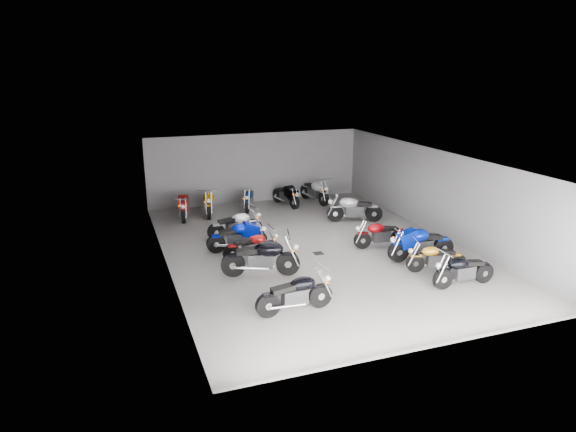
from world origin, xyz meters
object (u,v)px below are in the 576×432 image
object	(u,v)px
motorcycle_right_b	(436,258)
motorcycle_back_e	(315,191)
motorcycle_left_e	(238,237)
motorcycle_right_c	(420,244)
motorcycle_back_d	(286,195)
drain_grate	(318,253)
motorcycle_left_f	(236,225)
motorcycle_left_c	(262,258)
motorcycle_right_d	(381,234)
motorcycle_right_a	(463,270)
motorcycle_left_a	(296,294)
motorcycle_back_a	(184,206)
motorcycle_left_d	(252,246)
motorcycle_back_b	(209,202)
motorcycle_back_c	(249,199)
motorcycle_right_f	(354,209)

from	to	relation	value
motorcycle_right_b	motorcycle_back_e	distance (m)	9.02
motorcycle_left_e	motorcycle_right_c	world-z (taller)	motorcycle_right_c
motorcycle_right_c	motorcycle_back_e	distance (m)	8.02
motorcycle_left_e	motorcycle_back_d	bearing A→B (deg)	147.89
drain_grate	motorcycle_left_f	bearing A→B (deg)	130.87
motorcycle_left_c	motorcycle_left_f	bearing A→B (deg)	-166.34
motorcycle_right_d	motorcycle_left_f	bearing A→B (deg)	66.22
motorcycle_left_e	motorcycle_right_a	size ratio (longest dim) A/B	1.05
motorcycle_left_a	motorcycle_right_d	world-z (taller)	motorcycle_left_a
motorcycle_back_a	motorcycle_back_e	world-z (taller)	motorcycle_back_e
drain_grate	motorcycle_back_a	xyz separation A→B (m)	(-3.64, 5.81, 0.53)
motorcycle_left_d	motorcycle_back_b	distance (m)	5.76
motorcycle_right_c	motorcycle_back_c	xyz separation A→B (m)	(-3.62, 7.89, -0.07)
motorcycle_back_e	motorcycle_back_a	bearing A→B (deg)	-5.03
motorcycle_right_a	motorcycle_back_d	bearing A→B (deg)	11.30
motorcycle_back_b	motorcycle_back_e	size ratio (longest dim) A/B	1.00
motorcycle_left_d	motorcycle_back_c	size ratio (longest dim) A/B	1.01
motorcycle_right_d	motorcycle_back_d	world-z (taller)	motorcycle_back_d
motorcycle_left_f	motorcycle_back_d	world-z (taller)	motorcycle_back_d
motorcycle_left_f	motorcycle_back_d	xyz separation A→B (m)	(3.27, 3.62, 0.00)
drain_grate	motorcycle_back_d	distance (m)	6.31
drain_grate	motorcycle_right_c	xyz separation A→B (m)	(2.91, -1.67, 0.55)
motorcycle_right_b	motorcycle_right_c	xyz separation A→B (m)	(0.11, 1.01, 0.10)
motorcycle_left_e	motorcycle_back_c	world-z (taller)	motorcycle_left_e
motorcycle_right_c	motorcycle_left_a	bearing A→B (deg)	117.89
motorcycle_back_a	motorcycle_right_f	bearing A→B (deg)	167.36
motorcycle_left_f	motorcycle_back_d	bearing A→B (deg)	134.60
motorcycle_right_c	motorcycle_back_b	size ratio (longest dim) A/B	1.03
motorcycle_left_c	motorcycle_right_b	xyz separation A→B (m)	(5.17, -1.50, -0.12)
motorcycle_right_a	motorcycle_back_c	size ratio (longest dim) A/B	1.06
motorcycle_right_d	motorcycle_back_a	size ratio (longest dim) A/B	0.91
motorcycle_left_d	motorcycle_right_d	bearing A→B (deg)	85.67
motorcycle_back_b	motorcycle_back_d	bearing A→B (deg)	-164.70
motorcycle_left_d	motorcycle_left_e	size ratio (longest dim) A/B	0.90
drain_grate	motorcycle_right_f	bearing A→B (deg)	46.27
motorcycle_left_a	motorcycle_back_c	world-z (taller)	motorcycle_left_a
motorcycle_left_e	motorcycle_right_b	world-z (taller)	motorcycle_left_e
motorcycle_back_d	motorcycle_left_f	bearing A→B (deg)	35.07
motorcycle_back_b	motorcycle_back_d	xyz separation A→B (m)	(3.58, 0.21, -0.04)
motorcycle_left_f	motorcycle_left_d	bearing A→B (deg)	-4.32
motorcycle_left_e	motorcycle_right_b	bearing A→B (deg)	56.91
motorcycle_left_e	motorcycle_back_b	distance (m)	4.79
motorcycle_right_c	motorcycle_right_d	size ratio (longest dim) A/B	1.15
motorcycle_left_f	motorcycle_back_c	world-z (taller)	motorcycle_left_f
motorcycle_left_d	motorcycle_back_a	distance (m)	5.74
drain_grate	motorcycle_left_e	size ratio (longest dim) A/B	0.15
motorcycle_left_e	motorcycle_back_d	world-z (taller)	motorcycle_left_e
motorcycle_left_d	motorcycle_back_c	xyz separation A→B (m)	(1.56, 5.98, 0.02)
drain_grate	motorcycle_left_e	distance (m)	2.82
motorcycle_back_a	drain_grate	bearing A→B (deg)	133.39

